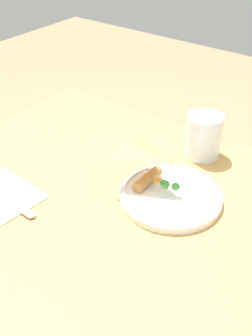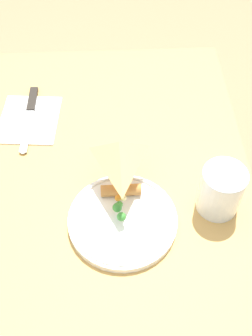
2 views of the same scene
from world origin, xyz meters
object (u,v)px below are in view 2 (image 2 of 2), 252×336
Objects in this scene: napkin_folded at (29,120)px; butter_knife at (30,115)px; plate_pizza at (122,218)px; milk_glass at (220,190)px; dining_table at (89,239)px.

butter_knife reaches higher than napkin_folded.
milk_glass reaches higher than plate_pizza.
milk_glass reaches higher than butter_knife.
plate_pizza is at bearing 36.89° from butter_knife.
dining_table is 9.85× the size of milk_glass.
napkin_folded is at bearing -152.45° from dining_table.
plate_pizza is 1.28× the size of napkin_folded.
milk_glass is 0.49× the size of butter_knife.
plate_pizza reaches higher than napkin_folded.
napkin_folded is 0.01m from butter_knife.
dining_table is at bearing 28.56° from butter_knife.
butter_knife is at bearing 177.91° from napkin_folded.
dining_table is at bearing 27.55° from napkin_folded.
napkin_folded is 0.78× the size of butter_knife.
napkin_folded is (-0.29, -0.21, -0.01)m from plate_pizza.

